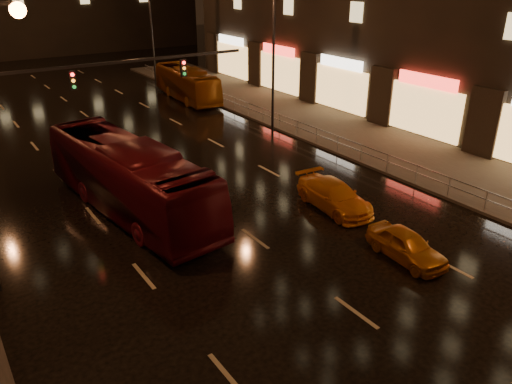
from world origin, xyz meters
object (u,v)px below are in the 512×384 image
Objects in this scene: taxi_near at (406,245)px; taxi_far at (334,196)px; bus_curb at (187,84)px; bus_red at (129,177)px.

taxi_far is (0.75, 4.97, 0.05)m from taxi_near.
taxi_far is at bearing -95.38° from bus_curb.
bus_red is 12.53m from taxi_near.
bus_curb is 2.18× the size of taxi_far.
bus_curb is (12.27, 18.35, -0.33)m from bus_red.
bus_red reaches higher than taxi_far.
taxi_near is (7.27, -10.15, -1.09)m from bus_red.
bus_red is 3.46× the size of taxi_near.
bus_curb reaches higher than taxi_far.
bus_red is 2.71× the size of taxi_far.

